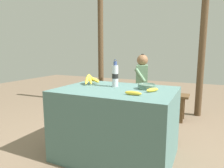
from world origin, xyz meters
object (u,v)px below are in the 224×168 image
at_px(banana_bunch_ripe, 91,79).
at_px(support_post_far, 202,44).
at_px(seated_vendor, 139,80).
at_px(support_post_near, 101,45).
at_px(wooden_bench, 138,95).
at_px(banana_bunch_green, 116,86).
at_px(loose_banana_front, 133,93).
at_px(serving_bowl, 147,86).
at_px(loose_banana_side, 152,90).
at_px(water_bottle, 115,75).

distance_m(banana_bunch_ripe, support_post_far, 2.23).
bearing_deg(seated_vendor, support_post_near, -39.28).
distance_m(wooden_bench, banana_bunch_green, 0.47).
bearing_deg(loose_banana_front, banana_bunch_green, 118.28).
relative_size(serving_bowl, banana_bunch_green, 0.71).
height_order(loose_banana_side, wooden_bench, loose_banana_side).
xyz_separation_m(serving_bowl, loose_banana_front, (-0.03, -0.35, -0.01)).
xyz_separation_m(serving_bowl, banana_bunch_green, (-0.98, 1.42, -0.29)).
bearing_deg(seated_vendor, support_post_far, -169.06).
xyz_separation_m(seated_vendor, support_post_far, (0.99, 0.48, 0.65)).
xyz_separation_m(serving_bowl, water_bottle, (-0.37, -0.01, 0.10)).
distance_m(loose_banana_side, support_post_near, 2.62).
xyz_separation_m(seated_vendor, banana_bunch_green, (-0.48, 0.05, -0.15)).
height_order(banana_bunch_green, support_post_near, support_post_near).
bearing_deg(banana_bunch_green, banana_bunch_ripe, -79.23).
relative_size(serving_bowl, water_bottle, 0.60).
bearing_deg(loose_banana_side, banana_bunch_green, 124.86).
bearing_deg(serving_bowl, banana_bunch_ripe, 177.63).
height_order(seated_vendor, support_post_far, support_post_far).
xyz_separation_m(water_bottle, support_post_far, (0.85, 1.85, 0.40)).
distance_m(loose_banana_side, seated_vendor, 1.62).
bearing_deg(support_post_far, serving_bowl, -104.78).
bearing_deg(support_post_far, loose_banana_side, -101.27).
bearing_deg(support_post_far, banana_bunch_ripe, -123.61).
distance_m(loose_banana_front, support_post_near, 2.72).
distance_m(serving_bowl, water_bottle, 0.38).
bearing_deg(banana_bunch_green, support_post_far, 16.22).
relative_size(banana_bunch_ripe, serving_bowl, 1.51).
xyz_separation_m(banana_bunch_green, support_post_near, (-0.56, 0.43, 0.80)).
relative_size(loose_banana_side, wooden_bench, 0.09).
bearing_deg(loose_banana_front, serving_bowl, 85.00).
height_order(loose_banana_side, banana_bunch_green, loose_banana_side).
height_order(banana_bunch_ripe, wooden_bench, banana_bunch_ripe).
bearing_deg(loose_banana_side, support_post_near, 129.73).
relative_size(banana_bunch_green, support_post_near, 0.10).
relative_size(banana_bunch_green, support_post_far, 0.10).
relative_size(banana_bunch_ripe, loose_banana_side, 1.84).
bearing_deg(support_post_far, seated_vendor, -154.35).
height_order(water_bottle, wooden_bench, water_bottle).
distance_m(loose_banana_front, banana_bunch_green, 2.03).
relative_size(loose_banana_front, loose_banana_side, 1.06).
xyz_separation_m(loose_banana_side, support_post_near, (-1.64, 1.97, 0.51)).
relative_size(serving_bowl, wooden_bench, 0.11).
bearing_deg(serving_bowl, wooden_bench, 110.58).
xyz_separation_m(banana_bunch_ripe, seated_vendor, (0.21, 1.34, -0.18)).
distance_m(loose_banana_front, wooden_bench, 1.88).
bearing_deg(banana_bunch_green, loose_banana_front, -61.72).
distance_m(loose_banana_front, loose_banana_side, 0.26).
bearing_deg(support_post_near, banana_bunch_green, -37.19).
bearing_deg(support_post_near, banana_bunch_ripe, -65.49).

